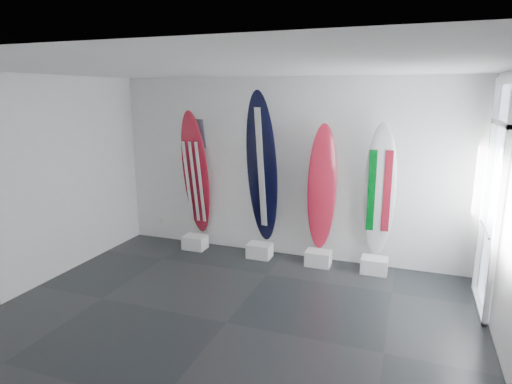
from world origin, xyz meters
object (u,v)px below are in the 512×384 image
at_px(surfboard_navy, 262,169).
at_px(surfboard_swiss, 322,188).
at_px(surfboard_usa, 196,174).
at_px(surfboard_italy, 380,191).

relative_size(surfboard_navy, surfboard_swiss, 1.25).
distance_m(surfboard_usa, surfboard_navy, 1.24).
relative_size(surfboard_navy, surfboard_italy, 1.23).
bearing_deg(surfboard_italy, surfboard_navy, 176.52).
xyz_separation_m(surfboard_navy, surfboard_swiss, (1.01, 0.00, -0.25)).
bearing_deg(surfboard_italy, surfboard_swiss, 176.52).
xyz_separation_m(surfboard_usa, surfboard_italy, (3.13, 0.00, -0.07)).
bearing_deg(surfboard_usa, surfboard_swiss, 3.54).
relative_size(surfboard_usa, surfboard_navy, 0.87).
height_order(surfboard_usa, surfboard_swiss, surfboard_usa).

